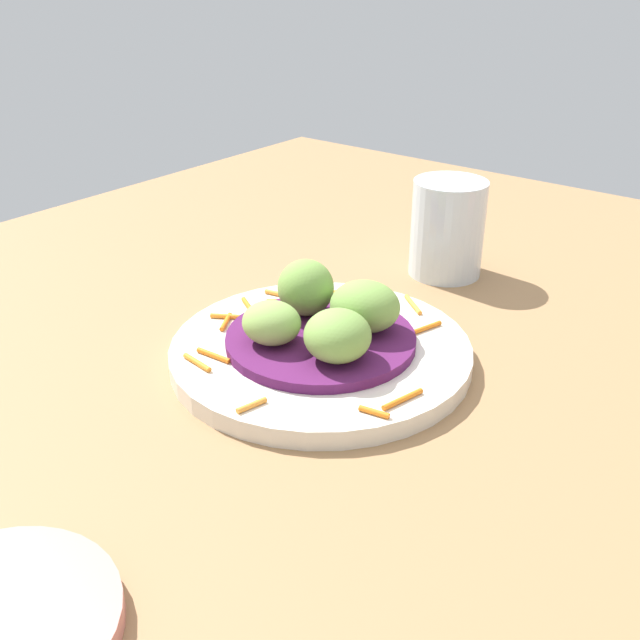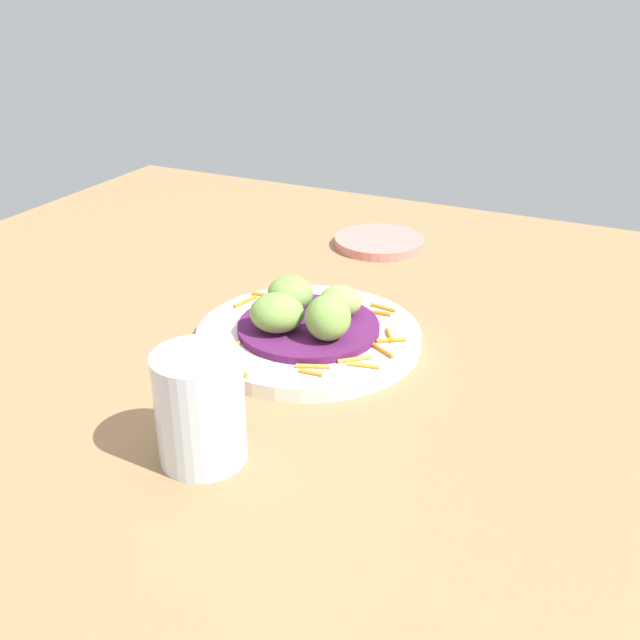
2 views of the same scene
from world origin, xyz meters
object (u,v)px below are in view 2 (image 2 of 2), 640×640
at_px(guac_scoop_left, 328,318).
at_px(water_glass, 200,408).
at_px(guac_scoop_right, 290,294).
at_px(side_plate_small, 379,242).
at_px(guac_scoop_center, 340,301).
at_px(guac_scoop_back, 275,314).
at_px(main_plate, 309,337).

xyz_separation_m(guac_scoop_left, water_glass, (-0.19, 0.02, 0.00)).
relative_size(guac_scoop_left, guac_scoop_right, 0.93).
distance_m(guac_scoop_left, water_glass, 0.19).
height_order(guac_scoop_left, side_plate_small, guac_scoop_left).
height_order(guac_scoop_center, guac_scoop_back, guac_scoop_back).
relative_size(main_plate, guac_scoop_right, 4.70).
bearing_deg(guac_scoop_center, water_glass, 177.44).
xyz_separation_m(main_plate, guac_scoop_back, (-0.03, 0.02, 0.04)).
bearing_deg(main_plate, side_plate_small, 7.40).
height_order(guac_scoop_left, guac_scoop_back, guac_scoop_left).
bearing_deg(guac_scoop_back, main_plate, -33.65).
xyz_separation_m(guac_scoop_back, side_plate_small, (0.33, 0.02, -0.04)).
height_order(main_plate, guac_scoop_back, guac_scoop_back).
bearing_deg(guac_scoop_back, guac_scoop_center, -33.65).
xyz_separation_m(guac_scoop_center, guac_scoop_back, (-0.06, 0.04, 0.00)).
xyz_separation_m(guac_scoop_center, guac_scoop_right, (-0.01, 0.05, 0.00)).
bearing_deg(side_plate_small, main_plate, -172.60).
bearing_deg(main_plate, water_glass, -177.16).
distance_m(guac_scoop_center, guac_scoop_right, 0.05).
height_order(guac_scoop_left, guac_scoop_center, guac_scoop_left).
bearing_deg(water_glass, main_plate, 2.84).
bearing_deg(guac_scoop_right, guac_scoop_back, -168.65).
xyz_separation_m(guac_scoop_center, water_glass, (-0.24, 0.01, 0.01)).
distance_m(guac_scoop_back, water_glass, 0.18).
xyz_separation_m(guac_scoop_right, side_plate_small, (0.28, 0.01, -0.04)).
bearing_deg(water_glass, guac_scoop_right, 10.37).
height_order(guac_scoop_center, guac_scoop_right, guac_scoop_right).
bearing_deg(guac_scoop_center, guac_scoop_right, 101.35).
relative_size(guac_scoop_center, guac_scoop_back, 0.82).
distance_m(guac_scoop_left, guac_scoop_back, 0.05).
distance_m(guac_scoop_right, side_plate_small, 0.28).
relative_size(main_plate, water_glass, 2.50).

